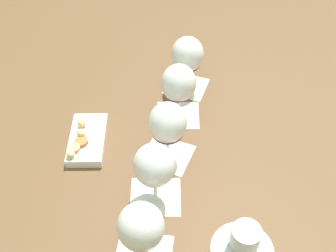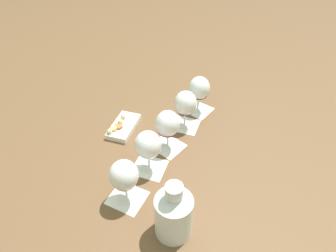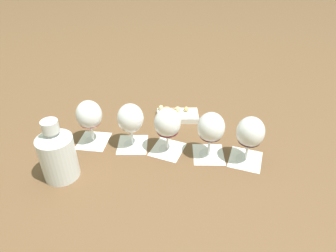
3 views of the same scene
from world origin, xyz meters
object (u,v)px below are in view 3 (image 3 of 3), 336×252
Objects in this scene: wine_glass_1 at (131,120)px; wine_glass_2 at (168,124)px; snack_dish at (177,115)px; wine_glass_4 at (250,134)px; ceramic_vase at (57,153)px; wine_glass_0 at (89,117)px; wine_glass_3 at (211,129)px.

wine_glass_2 is (0.11, -0.07, 0.00)m from wine_glass_1.
wine_glass_1 is 0.27m from snack_dish.
wine_glass_4 is 0.62m from ceramic_vase.
snack_dish is at bearing 5.50° from wine_glass_0.
snack_dish is at bearing 58.46° from wine_glass_2.
wine_glass_1 and wine_glass_3 have the same top height.
ceramic_vase is (-0.37, 0.00, -0.02)m from wine_glass_2.
wine_glass_3 is 0.50m from ceramic_vase.
wine_glass_0 is 1.00× the size of wine_glass_2.
wine_glass_3 is (0.12, -0.08, -0.00)m from wine_glass_2.
wine_glass_1 is 0.13m from wine_glass_2.
wine_glass_1 is (0.13, -0.08, -0.00)m from wine_glass_0.
wine_glass_0 is at bearing -174.50° from snack_dish.
ceramic_vase is (-0.12, -0.15, -0.02)m from wine_glass_0.
wine_glass_3 is 0.28m from snack_dish.
wine_glass_4 is at bearing -33.46° from wine_glass_3.
wine_glass_0 and wine_glass_2 have the same top height.
wine_glass_2 is at bearing -0.31° from ceramic_vase.
wine_glass_4 is (0.48, -0.30, 0.00)m from wine_glass_0.
wine_glass_3 is 1.00× the size of wine_glass_4.
wine_glass_3 reaches higher than snack_dish.
wine_glass_2 is 0.80× the size of ceramic_vase.
snack_dish is (0.23, 0.11, -0.10)m from wine_glass_1.
wine_glass_1 is at bearing 15.63° from ceramic_vase.
wine_glass_1 is 0.80× the size of ceramic_vase.
wine_glass_0 is 1.00× the size of wine_glass_3.
wine_glass_0 is 1.00× the size of wine_glass_4.
wine_glass_0 and wine_glass_1 have the same top height.
wine_glass_2 and wine_glass_3 have the same top height.
wine_glass_3 is at bearing -31.89° from wine_glass_0.
wine_glass_0 reaches higher than snack_dish.
ceramic_vase is at bearing 179.69° from wine_glass_2.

